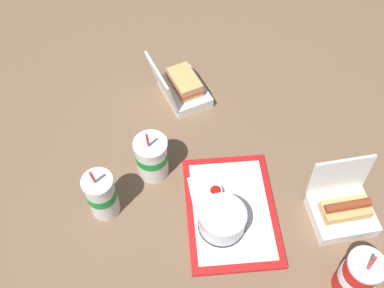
% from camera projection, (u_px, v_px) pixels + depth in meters
% --- Properties ---
extents(ground_plane, '(3.20, 3.20, 0.00)m').
position_uv_depth(ground_plane, '(200.00, 158.00, 1.37)').
color(ground_plane, brown).
extents(food_tray, '(0.42, 0.34, 0.01)m').
position_uv_depth(food_tray, '(231.00, 210.00, 1.26)').
color(food_tray, red).
rests_on(food_tray, ground_plane).
extents(cake_container, '(0.14, 0.14, 0.07)m').
position_uv_depth(cake_container, '(222.00, 220.00, 1.19)').
color(cake_container, black).
rests_on(cake_container, food_tray).
extents(ketchup_cup, '(0.04, 0.04, 0.02)m').
position_uv_depth(ketchup_cup, '(217.00, 192.00, 1.27)').
color(ketchup_cup, white).
rests_on(ketchup_cup, food_tray).
extents(napkin_stack, '(0.11, 0.11, 0.00)m').
position_uv_depth(napkin_stack, '(206.00, 189.00, 1.29)').
color(napkin_stack, white).
rests_on(napkin_stack, food_tray).
extents(plastic_fork, '(0.11, 0.02, 0.00)m').
position_uv_depth(plastic_fork, '(251.00, 207.00, 1.25)').
color(plastic_fork, white).
rests_on(plastic_fork, food_tray).
extents(clamshell_hotdog_back, '(0.18, 0.19, 0.18)m').
position_uv_depth(clamshell_hotdog_back, '(342.00, 209.00, 1.22)').
color(clamshell_hotdog_back, white).
rests_on(clamshell_hotdog_back, ground_plane).
extents(clamshell_sandwich_corner, '(0.21, 0.19, 0.17)m').
position_uv_depth(clamshell_sandwich_corner, '(182.00, 87.00, 1.49)').
color(clamshell_sandwich_corner, white).
rests_on(clamshell_sandwich_corner, ground_plane).
extents(soda_cup_center, '(0.09, 0.09, 0.22)m').
position_uv_depth(soda_cup_center, '(358.00, 275.00, 1.07)').
color(soda_cup_center, red).
rests_on(soda_cup_center, ground_plane).
extents(soda_cup_left, '(0.09, 0.09, 0.22)m').
position_uv_depth(soda_cup_left, '(102.00, 195.00, 1.20)').
color(soda_cup_left, white).
rests_on(soda_cup_left, ground_plane).
extents(soda_cup_corner, '(0.10, 0.10, 0.21)m').
position_uv_depth(soda_cup_corner, '(152.00, 158.00, 1.28)').
color(soda_cup_corner, white).
rests_on(soda_cup_corner, ground_plane).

